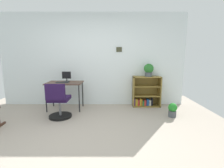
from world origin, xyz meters
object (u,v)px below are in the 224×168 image
Objects in this scene: office_chair at (59,103)px; potted_plant_floor at (173,110)px; keyboard at (63,82)px; potted_plant_on_shelf at (149,70)px; desk at (65,85)px; monitor at (67,77)px; bookshelf_low at (146,93)px.

potted_plant_floor is (2.63, 0.09, -0.18)m from office_chair.
keyboard is 0.97× the size of potted_plant_floor.
potted_plant_on_shelf reaches higher than keyboard.
desk is 2.78× the size of potted_plant_floor.
bookshelf_low is (2.17, 0.20, -0.49)m from monitor.
keyboard is at bearing -118.79° from desk.
potted_plant_on_shelf is (0.05, -0.06, 0.67)m from bookshelf_low.
office_chair is (0.04, -0.65, -0.31)m from desk.
desk is 2.77m from potted_plant_floor.
desk is 2.61× the size of potted_plant_on_shelf.
keyboard is 0.70m from office_chair.
keyboard is 2.30m from bookshelf_low.
keyboard is 0.38× the size of office_chair.
bookshelf_low is 2.58× the size of potted_plant_floor.
desk is at bearing 168.04° from potted_plant_floor.
keyboard is 0.91× the size of potted_plant_on_shelf.
office_chair reaches higher than desk.
potted_plant_on_shelf is at bearing 3.62° from monitor.
potted_plant_on_shelf is at bearing 117.50° from potted_plant_floor.
monitor is at bearing 70.43° from desk.
office_chair is 2.36m from bookshelf_low.
office_chair reaches higher than keyboard.
keyboard is (-0.07, -0.16, -0.13)m from monitor.
office_chair is at bearing -178.06° from potted_plant_floor.
bookshelf_low reaches higher than office_chair.
monitor is at bearing 90.34° from office_chair.
office_chair is 2.64m from potted_plant_floor.
potted_plant_floor is at bearing -14.05° from monitor.
bookshelf_low is at bearing 7.51° from desk.
bookshelf_low reaches higher than potted_plant_floor.
monitor is 0.33× the size of office_chair.
keyboard is 2.81m from potted_plant_floor.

